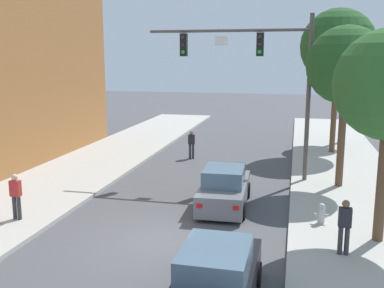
{
  "coord_description": "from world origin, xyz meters",
  "views": [
    {
      "loc": [
        4.07,
        -12.84,
        5.76
      ],
      "look_at": [
        -0.32,
        6.06,
        2.0
      ],
      "focal_mm": 42.03,
      "sensor_mm": 36.0,
      "label": 1
    }
  ],
  "objects_px": {
    "pedestrian_sidewalk_left_walker": "(16,194)",
    "car_lead_grey": "(224,189)",
    "pedestrian_sidewalk_right_walker": "(345,224)",
    "street_tree_third": "(338,46)",
    "pedestrian_crossing_road": "(192,143)",
    "street_tree_farthest": "(347,59)",
    "street_tree_second": "(346,66)",
    "fire_hydrant": "(321,213)",
    "traffic_signal_mast": "(261,66)",
    "car_following_black": "(216,281)"
  },
  "relations": [
    {
      "from": "pedestrian_sidewalk_left_walker",
      "to": "car_lead_grey",
      "type": "bearing_deg",
      "value": 26.8
    },
    {
      "from": "car_lead_grey",
      "to": "pedestrian_sidewalk_right_walker",
      "type": "relative_size",
      "value": 2.62
    },
    {
      "from": "pedestrian_sidewalk_left_walker",
      "to": "street_tree_farthest",
      "type": "height_order",
      "value": "street_tree_farthest"
    },
    {
      "from": "pedestrian_sidewalk_left_walker",
      "to": "street_tree_third",
      "type": "height_order",
      "value": "street_tree_third"
    },
    {
      "from": "pedestrian_sidewalk_left_walker",
      "to": "fire_hydrant",
      "type": "bearing_deg",
      "value": 10.91
    },
    {
      "from": "street_tree_third",
      "to": "pedestrian_sidewalk_left_walker",
      "type": "bearing_deg",
      "value": -128.74
    },
    {
      "from": "car_following_black",
      "to": "fire_hydrant",
      "type": "bearing_deg",
      "value": 66.08
    },
    {
      "from": "pedestrian_sidewalk_left_walker",
      "to": "pedestrian_crossing_road",
      "type": "height_order",
      "value": "pedestrian_sidewalk_left_walker"
    },
    {
      "from": "traffic_signal_mast",
      "to": "pedestrian_sidewalk_right_walker",
      "type": "xyz_separation_m",
      "value": [
        3.14,
        -8.07,
        -4.32
      ]
    },
    {
      "from": "pedestrian_sidewalk_left_walker",
      "to": "street_tree_farthest",
      "type": "distance_m",
      "value": 22.22
    },
    {
      "from": "street_tree_second",
      "to": "street_tree_third",
      "type": "xyz_separation_m",
      "value": [
        0.22,
        7.48,
        0.97
      ]
    },
    {
      "from": "pedestrian_sidewalk_left_walker",
      "to": "pedestrian_crossing_road",
      "type": "xyz_separation_m",
      "value": [
        3.63,
        11.41,
        -0.15
      ]
    },
    {
      "from": "pedestrian_sidewalk_left_walker",
      "to": "car_following_black",
      "type": "bearing_deg",
      "value": -26.53
    },
    {
      "from": "car_following_black",
      "to": "street_tree_farthest",
      "type": "xyz_separation_m",
      "value": [
        4.67,
        21.7,
        4.91
      ]
    },
    {
      "from": "street_tree_third",
      "to": "street_tree_second",
      "type": "bearing_deg",
      "value": -91.68
    },
    {
      "from": "street_tree_farthest",
      "to": "traffic_signal_mast",
      "type": "bearing_deg",
      "value": -114.83
    },
    {
      "from": "pedestrian_crossing_road",
      "to": "street_tree_second",
      "type": "xyz_separation_m",
      "value": [
        7.75,
        -4.44,
        4.49
      ]
    },
    {
      "from": "car_lead_grey",
      "to": "pedestrian_sidewalk_left_walker",
      "type": "relative_size",
      "value": 2.62
    },
    {
      "from": "car_following_black",
      "to": "street_tree_farthest",
      "type": "height_order",
      "value": "street_tree_farthest"
    },
    {
      "from": "street_tree_farthest",
      "to": "pedestrian_sidewalk_left_walker",
      "type": "bearing_deg",
      "value": -124.95
    },
    {
      "from": "pedestrian_crossing_road",
      "to": "street_tree_second",
      "type": "height_order",
      "value": "street_tree_second"
    },
    {
      "from": "pedestrian_sidewalk_right_walker",
      "to": "pedestrian_crossing_road",
      "type": "bearing_deg",
      "value": 121.53
    },
    {
      "from": "street_tree_third",
      "to": "street_tree_farthest",
      "type": "xyz_separation_m",
      "value": [
        0.85,
        3.36,
        -0.73
      ]
    },
    {
      "from": "pedestrian_crossing_road",
      "to": "fire_hydrant",
      "type": "relative_size",
      "value": 2.28
    },
    {
      "from": "car_lead_grey",
      "to": "traffic_signal_mast",
      "type": "bearing_deg",
      "value": 77.4
    },
    {
      "from": "car_following_black",
      "to": "street_tree_third",
      "type": "bearing_deg",
      "value": 78.24
    },
    {
      "from": "car_following_black",
      "to": "street_tree_third",
      "type": "height_order",
      "value": "street_tree_third"
    },
    {
      "from": "fire_hydrant",
      "to": "street_tree_third",
      "type": "bearing_deg",
      "value": 84.47
    },
    {
      "from": "traffic_signal_mast",
      "to": "pedestrian_sidewalk_right_walker",
      "type": "bearing_deg",
      "value": -68.76
    },
    {
      "from": "car_lead_grey",
      "to": "street_tree_third",
      "type": "bearing_deg",
      "value": 66.51
    },
    {
      "from": "car_following_black",
      "to": "pedestrian_sidewalk_right_walker",
      "type": "height_order",
      "value": "pedestrian_sidewalk_right_walker"
    },
    {
      "from": "street_tree_second",
      "to": "pedestrian_sidewalk_right_walker",
      "type": "bearing_deg",
      "value": -93.8
    },
    {
      "from": "pedestrian_sidewalk_left_walker",
      "to": "pedestrian_crossing_road",
      "type": "bearing_deg",
      "value": 72.36
    },
    {
      "from": "traffic_signal_mast",
      "to": "car_lead_grey",
      "type": "height_order",
      "value": "traffic_signal_mast"
    },
    {
      "from": "car_following_black",
      "to": "pedestrian_crossing_road",
      "type": "relative_size",
      "value": 2.59
    },
    {
      "from": "street_tree_farthest",
      "to": "street_tree_third",
      "type": "bearing_deg",
      "value": -104.27
    },
    {
      "from": "street_tree_farthest",
      "to": "pedestrian_sidewalk_right_walker",
      "type": "bearing_deg",
      "value": -94.9
    },
    {
      "from": "street_tree_second",
      "to": "car_lead_grey",
      "type": "bearing_deg",
      "value": -142.28
    },
    {
      "from": "pedestrian_sidewalk_right_walker",
      "to": "street_tree_third",
      "type": "height_order",
      "value": "street_tree_third"
    },
    {
      "from": "traffic_signal_mast",
      "to": "street_tree_second",
      "type": "relative_size",
      "value": 1.08
    },
    {
      "from": "car_following_black",
      "to": "pedestrian_sidewalk_left_walker",
      "type": "height_order",
      "value": "pedestrian_sidewalk_left_walker"
    },
    {
      "from": "traffic_signal_mast",
      "to": "pedestrian_sidewalk_right_walker",
      "type": "relative_size",
      "value": 4.58
    },
    {
      "from": "car_following_black",
      "to": "pedestrian_sidewalk_left_walker",
      "type": "distance_m",
      "value": 8.7
    },
    {
      "from": "pedestrian_sidewalk_right_walker",
      "to": "fire_hydrant",
      "type": "height_order",
      "value": "pedestrian_sidewalk_right_walker"
    },
    {
      "from": "car_lead_grey",
      "to": "street_tree_farthest",
      "type": "relative_size",
      "value": 0.61
    },
    {
      "from": "pedestrian_sidewalk_left_walker",
      "to": "street_tree_second",
      "type": "height_order",
      "value": "street_tree_second"
    },
    {
      "from": "traffic_signal_mast",
      "to": "pedestrian_sidewalk_left_walker",
      "type": "distance_m",
      "value": 11.72
    },
    {
      "from": "pedestrian_sidewalk_left_walker",
      "to": "pedestrian_sidewalk_right_walker",
      "type": "distance_m",
      "value": 10.9
    },
    {
      "from": "pedestrian_crossing_road",
      "to": "fire_hydrant",
      "type": "xyz_separation_m",
      "value": [
        6.76,
        -9.41,
        -0.41
      ]
    },
    {
      "from": "pedestrian_crossing_road",
      "to": "street_tree_third",
      "type": "xyz_separation_m",
      "value": [
        7.97,
        3.05,
        5.46
      ]
    }
  ]
}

